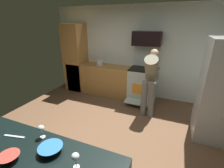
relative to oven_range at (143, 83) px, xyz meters
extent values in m
cube|color=brown|center=(-0.34, -1.97, -0.52)|extent=(5.20, 4.80, 0.02)
cube|color=silver|center=(-0.34, 0.37, 0.79)|extent=(5.20, 0.12, 2.60)
cube|color=#A9753B|center=(-1.24, 0.01, -0.06)|extent=(2.40, 0.60, 0.90)
cube|color=#A9753B|center=(-2.24, 0.01, 0.54)|extent=(0.60, 0.60, 2.10)
cube|color=#B4C2BB|center=(0.00, -0.01, -0.05)|extent=(0.76, 0.64, 0.92)
cube|color=black|center=(0.00, -0.01, 0.42)|extent=(0.76, 0.64, 0.03)
cube|color=#B4C2BB|center=(0.00, 0.28, 0.74)|extent=(0.76, 0.06, 0.61)
cube|color=orange|center=(0.00, -0.33, -0.06)|extent=(0.44, 0.01, 0.28)
cube|color=#B4C2BB|center=(0.00, -0.49, -0.37)|extent=(0.72, 0.31, 0.03)
cube|color=black|center=(0.00, 0.09, 1.23)|extent=(0.74, 0.38, 0.37)
cylinder|color=slate|center=(0.21, -0.83, -0.07)|extent=(0.14, 0.14, 0.88)
cylinder|color=slate|center=(0.38, -0.83, -0.07)|extent=(0.14, 0.14, 0.88)
cylinder|color=gray|center=(0.29, -0.65, 0.62)|extent=(0.30, 0.60, 0.69)
sphere|color=tan|center=(0.29, -0.42, 0.94)|extent=(0.20, 0.20, 0.20)
cone|color=#2A6BAB|center=(-0.27, -3.30, 0.42)|extent=(0.25, 0.25, 0.07)
cone|color=#CF3C32|center=(-0.55, -3.54, 0.42)|extent=(0.20, 0.20, 0.06)
cylinder|color=silver|center=(-0.51, -3.17, 0.39)|extent=(0.06, 0.06, 0.01)
cylinder|color=silver|center=(-0.51, -3.17, 0.43)|extent=(0.01, 0.01, 0.08)
ellipsoid|color=silver|center=(-0.51, -3.17, 0.51)|extent=(0.07, 0.07, 0.07)
cylinder|color=silver|center=(0.08, -3.36, 0.39)|extent=(0.06, 0.06, 0.01)
cylinder|color=silver|center=(0.08, -3.36, 0.44)|extent=(0.01, 0.01, 0.09)
ellipsoid|color=silver|center=(0.08, -3.36, 0.52)|extent=(0.07, 0.07, 0.07)
cube|color=#B7BABF|center=(-0.82, -3.29, 0.39)|extent=(0.26, 0.08, 0.01)
cylinder|color=beige|center=(-1.37, 0.01, 0.47)|extent=(0.23, 0.23, 0.16)
camera|label=1|loc=(0.78, -4.22, 1.62)|focal=25.25mm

